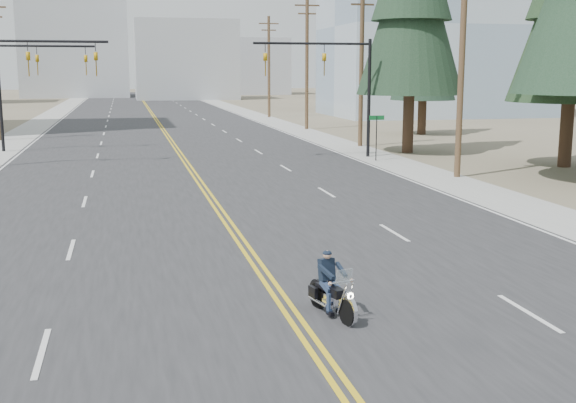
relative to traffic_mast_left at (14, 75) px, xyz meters
The scene contains 18 objects.
road 39.36m from the traffic_mast_left, 76.71° to the left, with size 20.00×200.00×0.01m, color #303033.
sidewalk_left 38.40m from the traffic_mast_left, 93.80° to the left, with size 3.00×200.00×0.01m, color #A5A5A0.
sidewalk_right 43.45m from the traffic_mast_left, 61.68° to the left, with size 3.00×200.00×0.01m, color #A5A5A0.
traffic_mast_left is the anchor object (origin of this frame).
traffic_mast_right 17.95m from the traffic_mast_left, ahead, with size 7.10×0.26×7.00m.
traffic_mast_far 8.01m from the traffic_mast_left, 92.40° to the left, with size 6.10×0.26×7.00m.
street_sign 20.12m from the traffic_mast_left, ahead, with size 0.90×0.06×2.62m.
utility_pole_b 23.31m from the traffic_mast_left, 22.74° to the right, with size 2.20×0.30×11.50m.
utility_pole_c 22.31m from the traffic_mast_left, 15.61° to the left, with size 2.20×0.30×11.00m.
utility_pole_d 30.06m from the traffic_mast_left, 44.36° to the left, with size 2.20×0.30×11.50m.
utility_pole_e 43.66m from the traffic_mast_left, 60.53° to the left, with size 2.20×0.30×11.00m.
glass_building 56.11m from the traffic_mast_left, 42.84° to the left, with size 24.00×16.00×20.00m, color #9EB5CC.
haze_bldg_b 94.56m from the traffic_mast_left, 79.66° to the left, with size 18.00×14.00×14.00m, color #ADB2B7.
haze_bldg_c 92.19m from the traffic_mast_left, 57.88° to the left, with size 16.00×12.00×18.00m, color #B7BCC6.
haze_bldg_d 108.34m from the traffic_mast_left, 91.60° to the left, with size 20.00×15.00×26.00m, color #ADB2B7.
haze_bldg_e 122.80m from the traffic_mast_left, 73.94° to the left, with size 14.00×14.00×12.00m, color #B7BCC6.
motorcyclist 29.22m from the traffic_mast_left, 70.18° to the right, with size 0.77×1.79×1.39m, color black, non-canonical shape.
conifer_far 32.72m from the traffic_mast_left, 25.41° to the left, with size 5.25×5.25×14.05m.
Camera 1 is at (-3.34, -9.32, 5.17)m, focal length 45.00 mm.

